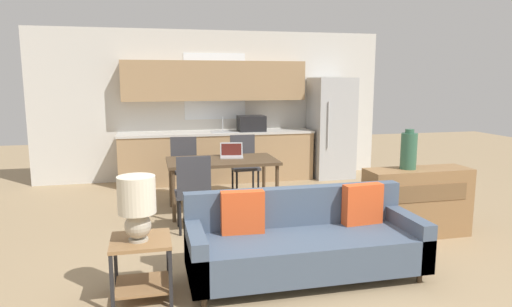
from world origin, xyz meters
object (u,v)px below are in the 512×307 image
at_px(credenza, 417,202).
at_px(vase, 409,150).
at_px(dining_table, 222,164).
at_px(dining_chair_far_left, 184,165).
at_px(dining_chair_far_right, 244,162).
at_px(laptop, 232,154).
at_px(side_table, 141,258).
at_px(table_lamp, 137,203).
at_px(dining_chair_near_left, 193,190).
at_px(couch, 303,242).
at_px(refrigerator, 331,128).

xyz_separation_m(credenza, vase, (-0.13, 0.03, 0.62)).
distance_m(dining_table, vase, 2.48).
bearing_deg(dining_chair_far_left, vase, -36.88).
xyz_separation_m(dining_chair_far_right, laptop, (-0.31, -0.63, 0.25)).
xyz_separation_m(side_table, dining_chair_far_left, (0.60, 3.16, 0.18)).
relative_size(dining_chair_far_left, dining_chair_far_right, 1.00).
relative_size(credenza, vase, 2.69).
distance_m(side_table, table_lamp, 0.49).
distance_m(credenza, dining_chair_near_left, 2.65).
height_order(dining_chair_far_left, dining_chair_near_left, same).
height_order(dining_table, vase, vase).
height_order(vase, dining_chair_far_right, vase).
height_order(dining_table, credenza, credenza).
distance_m(table_lamp, credenza, 3.31).
distance_m(dining_chair_far_left, dining_chair_near_left, 1.58).
distance_m(dining_table, credenza, 2.59).
bearing_deg(dining_chair_far_right, credenza, -56.56).
bearing_deg(laptop, dining_chair_far_left, 146.05).
bearing_deg(dining_chair_far_right, vase, -58.44).
xyz_separation_m(table_lamp, vase, (3.03, 0.92, 0.18)).
bearing_deg(credenza, side_table, -164.66).
bearing_deg(table_lamp, laptop, 64.30).
relative_size(credenza, dining_chair_far_right, 1.31).
height_order(dining_table, dining_chair_far_right, dining_chair_far_right).
relative_size(couch, credenza, 1.74).
xyz_separation_m(refrigerator, vase, (-0.42, -3.32, 0.09)).
relative_size(refrigerator, dining_chair_far_left, 1.95).
distance_m(couch, table_lamp, 1.58).
bearing_deg(refrigerator, dining_chair_near_left, -137.23).
distance_m(credenza, laptop, 2.58).
xyz_separation_m(side_table, table_lamp, (-0.02, -0.03, 0.49)).
xyz_separation_m(side_table, dining_chair_far_right, (1.55, 3.20, 0.18)).
bearing_deg(laptop, couch, -75.71).
relative_size(dining_table, vase, 3.25).
bearing_deg(dining_table, couch, -80.01).
xyz_separation_m(refrigerator, dining_chair_near_left, (-2.84, -2.63, -0.40)).
bearing_deg(dining_chair_far_left, table_lamp, -94.44).
distance_m(table_lamp, vase, 3.17).
height_order(vase, dining_chair_near_left, vase).
distance_m(dining_table, dining_chair_far_right, 0.95).
xyz_separation_m(credenza, dining_chair_far_left, (-2.54, 2.30, 0.12)).
bearing_deg(dining_chair_far_left, refrigerator, 26.71).
bearing_deg(vase, dining_chair_far_right, 122.22).
bearing_deg(refrigerator, dining_table, -142.52).
bearing_deg(couch, side_table, -175.28).
height_order(dining_chair_near_left, dining_chair_far_right, same).
height_order(refrigerator, vase, refrigerator).
height_order(dining_table, table_lamp, table_lamp).
bearing_deg(laptop, vase, -34.72).
bearing_deg(dining_chair_far_right, dining_chair_near_left, -121.36).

